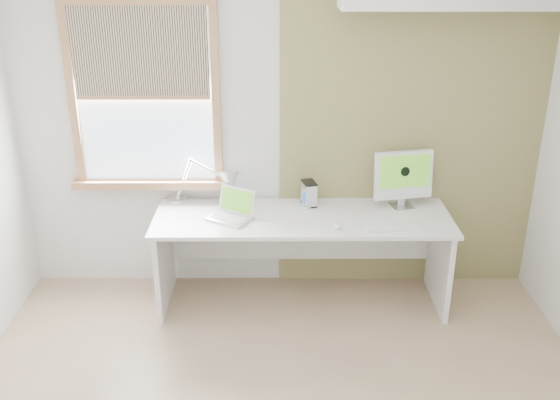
{
  "coord_description": "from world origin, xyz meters",
  "views": [
    {
      "loc": [
        -0.01,
        -2.86,
        2.64
      ],
      "look_at": [
        0.0,
        1.05,
        1.0
      ],
      "focal_mm": 40.34,
      "sensor_mm": 36.0,
      "label": 1
    }
  ],
  "objects_px": {
    "desk_lamp": "(219,183)",
    "laptop": "(233,211)",
    "desk": "(302,236)",
    "external_drive": "(309,193)",
    "imac": "(403,176)"
  },
  "relations": [
    {
      "from": "laptop",
      "to": "imac",
      "type": "distance_m",
      "value": 1.31
    },
    {
      "from": "imac",
      "to": "desk_lamp",
      "type": "bearing_deg",
      "value": 179.74
    },
    {
      "from": "desk",
      "to": "imac",
      "type": "bearing_deg",
      "value": 9.22
    },
    {
      "from": "desk",
      "to": "imac",
      "type": "height_order",
      "value": "imac"
    },
    {
      "from": "desk",
      "to": "external_drive",
      "type": "bearing_deg",
      "value": 70.37
    },
    {
      "from": "laptop",
      "to": "external_drive",
      "type": "xyz_separation_m",
      "value": [
        0.57,
        0.24,
        0.04
      ]
    },
    {
      "from": "desk_lamp",
      "to": "laptop",
      "type": "bearing_deg",
      "value": -62.41
    },
    {
      "from": "external_drive",
      "to": "imac",
      "type": "xyz_separation_m",
      "value": [
        0.71,
        -0.03,
        0.15
      ]
    },
    {
      "from": "laptop",
      "to": "external_drive",
      "type": "distance_m",
      "value": 0.62
    },
    {
      "from": "desk_lamp",
      "to": "laptop",
      "type": "distance_m",
      "value": 0.28
    },
    {
      "from": "desk",
      "to": "external_drive",
      "type": "height_order",
      "value": "external_drive"
    },
    {
      "from": "desk",
      "to": "laptop",
      "type": "xyz_separation_m",
      "value": [
        -0.52,
        -0.08,
        0.25
      ]
    },
    {
      "from": "desk",
      "to": "external_drive",
      "type": "relative_size",
      "value": 11.5
    },
    {
      "from": "laptop",
      "to": "desk_lamp",
      "type": "bearing_deg",
      "value": 117.59
    },
    {
      "from": "desk",
      "to": "imac",
      "type": "distance_m",
      "value": 0.89
    }
  ]
}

